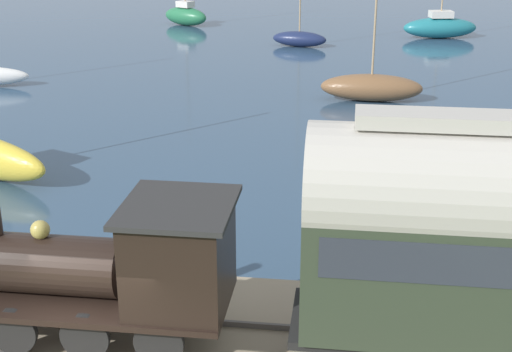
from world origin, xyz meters
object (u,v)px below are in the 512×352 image
(steam_locomotive, at_px, (119,264))
(sailboat_teal, at_px, (440,27))
(sailboat_green, at_px, (186,15))
(sailboat_navy, at_px, (299,38))
(sailboat_brown, at_px, (371,87))

(steam_locomotive, height_order, sailboat_teal, sailboat_teal)
(steam_locomotive, distance_m, sailboat_green, 43.16)
(sailboat_green, xyz_separation_m, sailboat_navy, (-7.74, -9.21, -0.21))
(sailboat_green, height_order, sailboat_navy, sailboat_green)
(sailboat_green, distance_m, sailboat_teal, 18.80)
(sailboat_brown, height_order, sailboat_navy, sailboat_brown)
(sailboat_navy, bearing_deg, sailboat_teal, -53.31)
(sailboat_green, bearing_deg, sailboat_teal, -70.14)
(sailboat_brown, distance_m, sailboat_teal, 18.52)
(steam_locomotive, relative_size, sailboat_green, 0.60)
(sailboat_brown, relative_size, sailboat_navy, 1.07)
(sailboat_teal, xyz_separation_m, sailboat_navy, (-4.49, 9.31, -0.19))
(sailboat_brown, bearing_deg, sailboat_green, 33.03)
(steam_locomotive, bearing_deg, sailboat_green, 11.16)
(sailboat_brown, height_order, sailboat_teal, sailboat_brown)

